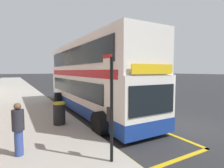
% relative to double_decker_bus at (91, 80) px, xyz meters
% --- Properties ---
extents(ground_plane, '(260.00, 260.00, 0.00)m').
position_rel_double_decker_bus_xyz_m(ground_plane, '(2.46, 26.93, -2.07)').
color(ground_plane, '#28282B').
extents(pavement_near, '(6.00, 76.00, 0.14)m').
position_rel_double_decker_bus_xyz_m(pavement_near, '(-4.54, 26.93, -2.00)').
color(pavement_near, '#A39E93').
rests_on(pavement_near, ground).
extents(double_decker_bus, '(3.15, 11.52, 4.40)m').
position_rel_double_decker_bus_xyz_m(double_decker_bus, '(0.00, 0.00, 0.00)').
color(double_decker_bus, white).
rests_on(double_decker_bus, ground).
extents(bus_bay_markings, '(2.88, 14.47, 0.01)m').
position_rel_double_decker_bus_xyz_m(bus_bay_markings, '(-0.10, 0.07, -2.06)').
color(bus_bay_markings, gold).
rests_on(bus_bay_markings, ground).
extents(bus_stop_sign, '(0.09, 0.51, 2.96)m').
position_rel_double_decker_bus_xyz_m(bus_stop_sign, '(-2.09, -6.33, -0.21)').
color(bus_stop_sign, black).
rests_on(bus_stop_sign, pavement_near).
extents(parked_car_grey_across, '(2.09, 4.20, 1.62)m').
position_rel_double_decker_bus_xyz_m(parked_car_grey_across, '(7.34, 15.77, -1.27)').
color(parked_car_grey_across, slate).
rests_on(parked_car_grey_across, ground).
extents(parked_car_silver_ahead, '(2.09, 4.20, 1.62)m').
position_rel_double_decker_bus_xyz_m(parked_car_silver_ahead, '(7.28, 38.89, -1.27)').
color(parked_car_silver_ahead, '#B2B5BA').
rests_on(parked_car_silver_ahead, ground).
extents(pedestrian_waiting_near_sign, '(0.34, 0.34, 1.58)m').
position_rel_double_decker_bus_xyz_m(pedestrian_waiting_near_sign, '(-4.32, -4.74, -1.07)').
color(pedestrian_waiting_near_sign, '#33478C').
rests_on(pedestrian_waiting_near_sign, pavement_near).
extents(litter_bin, '(0.59, 0.59, 1.04)m').
position_rel_double_decker_bus_xyz_m(litter_bin, '(-2.54, -2.20, -1.40)').
color(litter_bin, black).
rests_on(litter_bin, pavement_near).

